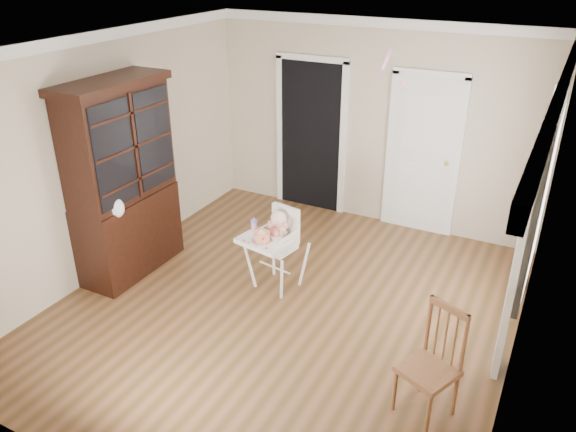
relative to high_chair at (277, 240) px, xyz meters
The scene contains 16 objects.
floor 0.73m from the high_chair, 49.90° to the right, with size 5.00×5.00×0.00m, color #50381B.
ceiling 2.15m from the high_chair, 49.90° to the right, with size 5.00×5.00×0.00m, color white.
wall_back 2.31m from the high_chair, 82.67° to the left, with size 4.50×4.50×0.00m, color #C6B39A.
wall_left 2.14m from the high_chair, behind, with size 5.00×5.00×0.00m, color #C6B39A.
wall_right 2.66m from the high_chair, ahead, with size 5.00×5.00×0.00m, color #C6B39A.
crown_molding 2.09m from the high_chair, 49.90° to the right, with size 4.50×5.00×0.12m, color white, non-canonical shape.
doorway 2.30m from the high_chair, 106.10° to the left, with size 1.06×0.05×2.22m.
closet_door 2.40m from the high_chair, 65.45° to the left, with size 0.96×0.09×2.13m.
window_right 2.60m from the high_chair, 10.80° to the left, with size 0.13×1.84×2.30m.
high_chair is the anchor object (origin of this frame).
baby 0.13m from the high_chair, 76.29° to the left, with size 0.27×0.22×0.40m.
cake 0.25m from the high_chair, 108.38° to the right, with size 0.22×0.22×0.10m.
sippy_cup 0.30m from the high_chair, 168.33° to the right, with size 0.07×0.07×0.17m.
china_cabinet 1.84m from the high_chair, 165.48° to the right, with size 0.59×1.33×2.25m.
dining_chair 2.27m from the high_chair, 28.65° to the right, with size 0.53×0.53×0.98m.
streamer 2.21m from the high_chair, 48.52° to the left, with size 0.03×0.50×0.02m, color pink, non-canonical shape.
Camera 1 is at (2.32, -4.39, 3.49)m, focal length 35.00 mm.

